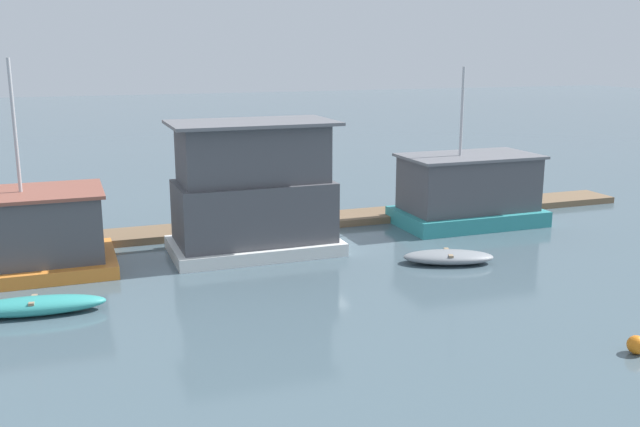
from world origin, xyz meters
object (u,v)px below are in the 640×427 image
houseboat_white (253,192)px  houseboat_orange (26,234)px  dinghy_teal (34,306)px  dinghy_grey (448,257)px  houseboat_teal (468,191)px  buoy_orange (637,345)px

houseboat_white → houseboat_orange: bearing=178.4°
dinghy_teal → dinghy_grey: 14.06m
houseboat_white → dinghy_grey: 7.65m
houseboat_teal → dinghy_teal: bearing=-163.3°
houseboat_teal → houseboat_orange: bearing=-177.3°
houseboat_white → dinghy_teal: (-7.82, -4.26, -2.06)m
houseboat_teal → dinghy_teal: houseboat_teal is taller
dinghy_teal → buoy_orange: dinghy_teal is taller
houseboat_white → buoy_orange: (6.75, -12.50, -2.09)m
dinghy_teal → buoy_orange: 16.73m
dinghy_teal → houseboat_teal: bearing=16.7°
houseboat_teal → dinghy_grey: houseboat_teal is taller
dinghy_grey → houseboat_white: bearing=147.9°
dinghy_grey → buoy_orange: buoy_orange is taller
houseboat_orange → dinghy_grey: 14.96m
houseboat_white → houseboat_teal: 10.17m
buoy_orange → houseboat_teal: bearing=76.2°
houseboat_orange → houseboat_white: bearing=-1.6°
dinghy_grey → houseboat_orange: bearing=163.9°
houseboat_white → buoy_orange: size_ratio=13.06×
houseboat_orange → dinghy_grey: bearing=-16.1°
houseboat_orange → dinghy_grey: size_ratio=2.08×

